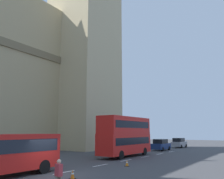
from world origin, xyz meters
TOP-DOWN VIEW (x-y plane):
  - ground_plane at (0.00, 0.00)m, footprint 160.00×160.00m
  - lane_centre_marking at (6.09, 0.00)m, footprint 39.00×0.16m
  - double_decker_bus at (13.90, 2.00)m, footprint 9.17×2.54m
  - sedan_lead at (25.73, 2.24)m, footprint 4.40×1.86m
  - sedan_trailing at (34.31, 2.05)m, footprint 4.40×1.86m
  - traffic_cone_middle at (0.02, -2.28)m, footprint 0.36×0.36m
  - traffic_cone_east at (6.99, -2.32)m, footprint 0.36×0.36m
  - pedestrian_by_kerb at (-3.21, -4.38)m, footprint 0.36×0.44m

SIDE VIEW (x-z plane):
  - ground_plane at x=0.00m, z-range 0.00..0.00m
  - lane_centre_marking at x=6.09m, z-range 0.00..0.01m
  - traffic_cone_middle at x=0.02m, z-range -0.01..0.57m
  - traffic_cone_east at x=6.99m, z-range -0.01..0.57m
  - pedestrian_by_kerb at x=-3.21m, z-range 0.07..1.76m
  - sedan_lead at x=25.73m, z-range -0.01..1.84m
  - sedan_trailing at x=34.31m, z-range -0.01..1.84m
  - double_decker_bus at x=13.90m, z-range 0.26..5.16m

